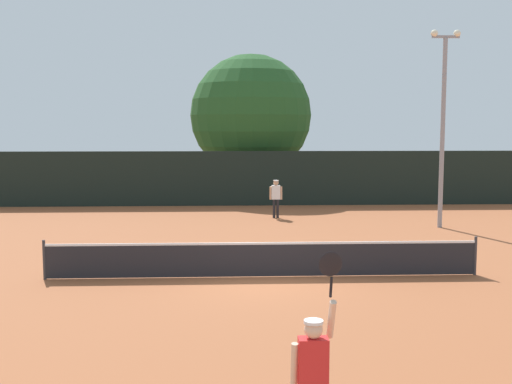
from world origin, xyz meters
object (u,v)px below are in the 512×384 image
at_px(large_tree, 251,115).
at_px(parked_car_near, 418,180).
at_px(light_pole, 443,116).
at_px(player_serving, 314,363).
at_px(player_receiving, 276,195).
at_px(tennis_ball, 223,271).

height_order(large_tree, parked_car_near, large_tree).
distance_m(light_pole, parked_car_near, 13.48).
xyz_separation_m(player_serving, player_receiving, (1.01, 19.80, -0.08)).
xyz_separation_m(player_serving, parked_car_near, (10.42, 29.58, -0.34)).
bearing_deg(large_tree, parked_car_near, 5.90).
bearing_deg(player_serving, parked_car_near, 70.59).
height_order(player_serving, player_receiving, player_serving).
distance_m(player_receiving, large_tree, 9.49).
bearing_deg(tennis_ball, player_receiving, 77.52).
bearing_deg(light_pole, large_tree, 122.07).
distance_m(player_receiving, parked_car_near, 13.58).
height_order(player_receiving, tennis_ball, player_receiving).
height_order(player_serving, parked_car_near, player_serving).
height_order(light_pole, parked_car_near, light_pole).
relative_size(tennis_ball, large_tree, 0.01).
distance_m(light_pole, large_tree, 13.64).
height_order(player_serving, tennis_ball, player_serving).
distance_m(player_serving, player_receiving, 19.83).
distance_m(tennis_ball, large_tree, 19.49).
xyz_separation_m(light_pole, parked_car_near, (2.97, 12.61, -3.70)).
height_order(tennis_ball, parked_car_near, parked_car_near).
relative_size(player_receiving, parked_car_near, 0.39).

